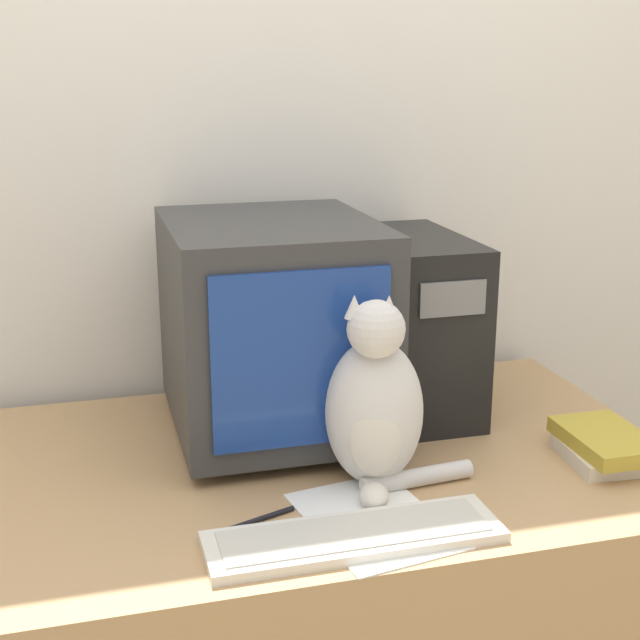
{
  "coord_description": "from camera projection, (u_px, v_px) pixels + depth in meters",
  "views": [
    {
      "loc": [
        -0.39,
        -1.12,
        1.48
      ],
      "look_at": [
        0.04,
        0.44,
        1.01
      ],
      "focal_mm": 50.0,
      "sensor_mm": 36.0,
      "label": 1
    }
  ],
  "objects": [
    {
      "name": "desk",
      "position": [
        305.0,
        620.0,
        1.84
      ],
      "size": [
        1.45,
        0.86,
        0.73
      ],
      "color": "tan",
      "rests_on": "ground_plane"
    },
    {
      "name": "wall_back",
      "position": [
        250.0,
        164.0,
        2.05
      ],
      "size": [
        7.0,
        0.05,
        2.5
      ],
      "color": "silver",
      "rests_on": "ground_plane"
    },
    {
      "name": "paper_sheet",
      "position": [
        374.0,
        520.0,
        1.5
      ],
      "size": [
        0.26,
        0.33,
        0.0
      ],
      "color": "white",
      "rests_on": "desk"
    },
    {
      "name": "keyboard",
      "position": [
        355.0,
        536.0,
        1.44
      ],
      "size": [
        0.48,
        0.14,
        0.02
      ],
      "color": "silver",
      "rests_on": "desk"
    },
    {
      "name": "cat",
      "position": [
        375.0,
        407.0,
        1.6
      ],
      "size": [
        0.29,
        0.23,
        0.36
      ],
      "rotation": [
        0.0,
        0.0,
        -0.3
      ],
      "color": "silver",
      "rests_on": "desk"
    },
    {
      "name": "book_stack",
      "position": [
        606.0,
        446.0,
        1.72
      ],
      "size": [
        0.17,
        0.21,
        0.06
      ],
      "color": "beige",
      "rests_on": "desk"
    },
    {
      "name": "pen",
      "position": [
        258.0,
        520.0,
        1.5
      ],
      "size": [
        0.14,
        0.06,
        0.01
      ],
      "color": "black",
      "rests_on": "desk"
    },
    {
      "name": "computer_tower",
      "position": [
        415.0,
        323.0,
        1.95
      ],
      "size": [
        0.2,
        0.39,
        0.39
      ],
      "color": "black",
      "rests_on": "desk"
    },
    {
      "name": "crt_monitor",
      "position": [
        272.0,
        326.0,
        1.81
      ],
      "size": [
        0.41,
        0.49,
        0.44
      ],
      "color": "#333333",
      "rests_on": "desk"
    }
  ]
}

